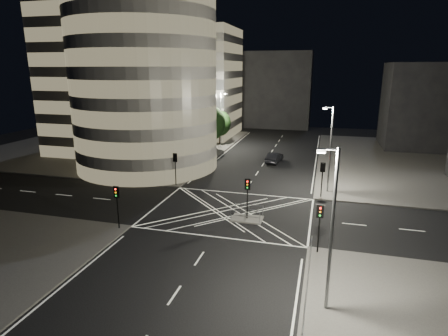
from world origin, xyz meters
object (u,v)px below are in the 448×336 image
(central_island, at_px, (247,219))
(street_lamp_left_near, at_px, (185,135))
(traffic_signal_island, at_px, (247,191))
(sedan, at_px, (274,158))
(traffic_signal_nl, at_px, (117,199))
(street_lamp_right_near, at_px, (331,226))
(traffic_signal_fl, at_px, (175,163))
(street_lamp_left_far, at_px, (221,118))
(traffic_signal_nr, at_px, (320,220))
(traffic_signal_fr, at_px, (322,173))
(street_lamp_right_far, at_px, (330,147))

(central_island, xyz_separation_m, street_lamp_left_near, (-11.44, 13.50, 5.47))
(central_island, relative_size, traffic_signal_island, 0.75)
(sedan, bearing_deg, traffic_signal_nl, 77.68)
(traffic_signal_island, distance_m, street_lamp_right_near, 14.78)
(traffic_signal_fl, height_order, sedan, traffic_signal_fl)
(traffic_signal_island, distance_m, street_lamp_left_far, 33.61)
(sedan, bearing_deg, street_lamp_right_near, 110.03)
(traffic_signal_island, xyz_separation_m, street_lamp_left_far, (-11.44, 31.50, 2.63))
(central_island, height_order, traffic_signal_island, traffic_signal_island)
(traffic_signal_fl, distance_m, street_lamp_right_near, 27.79)
(street_lamp_left_near, bearing_deg, traffic_signal_nr, -45.87)
(central_island, distance_m, traffic_signal_island, 2.84)
(traffic_signal_island, distance_m, street_lamp_left_near, 17.89)
(traffic_signal_fl, relative_size, street_lamp_right_near, 0.40)
(central_island, bearing_deg, street_lamp_left_far, 109.95)
(traffic_signal_fr, height_order, street_lamp_left_far, street_lamp_left_far)
(central_island, relative_size, street_lamp_right_near, 0.30)
(central_island, height_order, street_lamp_right_far, street_lamp_right_far)
(traffic_signal_nr, distance_m, sedan, 29.54)
(traffic_signal_fr, height_order, street_lamp_left_near, street_lamp_left_near)
(traffic_signal_nl, height_order, street_lamp_right_near, street_lamp_right_near)
(central_island, height_order, traffic_signal_nl, traffic_signal_nl)
(traffic_signal_fl, xyz_separation_m, street_lamp_right_near, (18.24, -20.80, 2.63))
(traffic_signal_nl, bearing_deg, street_lamp_right_near, -21.55)
(traffic_signal_fr, height_order, street_lamp_right_far, street_lamp_right_far)
(traffic_signal_fr, xyz_separation_m, sedan, (-7.30, 14.95, -2.12))
(street_lamp_right_near, bearing_deg, sedan, 102.52)
(sedan, bearing_deg, street_lamp_right_far, 129.41)
(traffic_signal_fr, relative_size, street_lamp_right_far, 0.40)
(street_lamp_left_near, relative_size, street_lamp_left_far, 1.00)
(traffic_signal_fl, xyz_separation_m, traffic_signal_nr, (17.60, -13.60, 0.00))
(street_lamp_right_near, height_order, sedan, street_lamp_right_near)
(traffic_signal_fl, xyz_separation_m, traffic_signal_island, (10.80, -8.30, 0.00))
(traffic_signal_nl, height_order, traffic_signal_nr, same)
(traffic_signal_fl, relative_size, traffic_signal_island, 1.00)
(traffic_signal_fr, bearing_deg, traffic_signal_island, -129.33)
(traffic_signal_nr, bearing_deg, traffic_signal_nl, 180.00)
(street_lamp_left_far, bearing_deg, street_lamp_left_near, -90.00)
(street_lamp_left_near, relative_size, street_lamp_right_near, 1.00)
(central_island, height_order, street_lamp_left_far, street_lamp_left_far)
(traffic_signal_nr, height_order, traffic_signal_island, same)
(traffic_signal_fl, bearing_deg, street_lamp_right_far, 6.88)
(traffic_signal_nr, bearing_deg, sedan, 104.34)
(traffic_signal_nr, relative_size, traffic_signal_island, 1.00)
(traffic_signal_nr, distance_m, traffic_signal_island, 8.62)
(central_island, xyz_separation_m, sedan, (-0.50, 23.25, 0.72))
(traffic_signal_nl, height_order, street_lamp_left_near, street_lamp_left_near)
(traffic_signal_nl, xyz_separation_m, traffic_signal_nr, (17.60, 0.00, 0.00))
(central_island, bearing_deg, street_lamp_right_far, 54.70)
(traffic_signal_nl, relative_size, street_lamp_right_near, 0.40)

